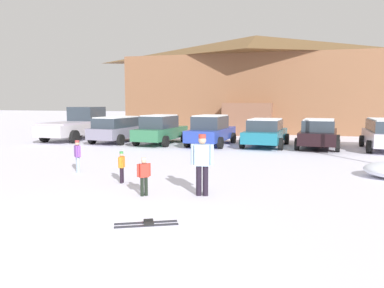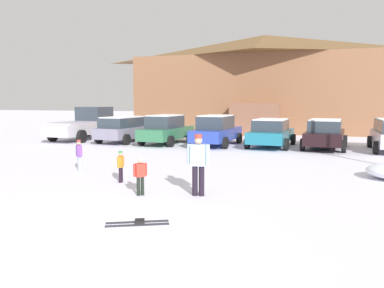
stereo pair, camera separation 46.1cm
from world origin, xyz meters
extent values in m
plane|color=white|center=(0.00, 0.00, 0.00)|extent=(160.00, 160.00, 0.00)
cube|color=brown|center=(0.35, 28.09, 3.10)|extent=(20.80, 9.54, 6.21)
pyramid|color=brown|center=(0.35, 28.09, 7.22)|extent=(21.41, 10.15, 2.02)
cube|color=brown|center=(0.41, 22.54, 1.20)|extent=(3.62, 1.84, 2.40)
cube|color=gray|center=(-6.65, 15.31, 0.64)|extent=(2.12, 4.21, 0.63)
cube|color=#2D3842|center=(-6.66, 15.23, 1.25)|extent=(1.83, 3.22, 0.58)
cube|color=white|center=(-6.66, 15.23, 1.57)|extent=(1.71, 3.06, 0.06)
cylinder|color=black|center=(-7.52, 16.65, 0.32)|extent=(0.27, 0.66, 0.64)
cylinder|color=black|center=(-5.58, 16.49, 0.32)|extent=(0.27, 0.66, 0.64)
cylinder|color=black|center=(-7.72, 14.13, 0.32)|extent=(0.27, 0.66, 0.64)
cylinder|color=black|center=(-5.79, 13.97, 0.32)|extent=(0.27, 0.66, 0.64)
cube|color=#30704A|center=(-3.81, 15.33, 0.65)|extent=(2.07, 4.59, 0.65)
cube|color=#2D3842|center=(-3.83, 15.11, 1.32)|extent=(1.69, 2.44, 0.70)
cube|color=white|center=(-3.83, 15.11, 1.70)|extent=(1.58, 2.31, 0.06)
cylinder|color=black|center=(-4.61, 16.78, 0.32)|extent=(0.27, 0.66, 0.64)
cylinder|color=black|center=(-2.77, 16.63, 0.32)|extent=(0.27, 0.66, 0.64)
cylinder|color=black|center=(-4.84, 14.03, 0.32)|extent=(0.27, 0.66, 0.64)
cylinder|color=black|center=(-3.00, 13.87, 0.32)|extent=(0.27, 0.66, 0.64)
cube|color=#2941A8|center=(-0.76, 15.47, 0.65)|extent=(2.12, 4.72, 0.65)
cube|color=#2D3842|center=(-0.78, 15.24, 1.33)|extent=(1.73, 2.51, 0.72)
cube|color=white|center=(-0.78, 15.24, 1.72)|extent=(1.62, 2.38, 0.06)
cylinder|color=black|center=(-1.59, 16.97, 0.32)|extent=(0.27, 0.66, 0.64)
cylinder|color=black|center=(0.30, 16.81, 0.32)|extent=(0.27, 0.66, 0.64)
cylinder|color=black|center=(-1.82, 14.13, 0.32)|extent=(0.27, 0.66, 0.64)
cylinder|color=black|center=(0.07, 13.97, 0.32)|extent=(0.27, 0.66, 0.64)
cube|color=#1C6E86|center=(2.31, 15.73, 0.62)|extent=(2.27, 4.66, 0.61)
cube|color=#2D3842|center=(2.30, 15.50, 1.22)|extent=(1.86, 2.48, 0.58)
cube|color=white|center=(2.30, 15.50, 1.54)|extent=(1.74, 2.36, 0.06)
cylinder|color=black|center=(1.42, 17.21, 0.32)|extent=(0.27, 0.66, 0.64)
cylinder|color=black|center=(3.45, 17.04, 0.32)|extent=(0.27, 0.66, 0.64)
cylinder|color=black|center=(1.18, 14.42, 0.32)|extent=(0.27, 0.66, 0.64)
cylinder|color=black|center=(3.21, 14.25, 0.32)|extent=(0.27, 0.66, 0.64)
cube|color=black|center=(5.15, 15.79, 0.64)|extent=(2.28, 4.74, 0.63)
cube|color=#2D3842|center=(5.13, 15.56, 1.24)|extent=(1.84, 2.53, 0.58)
cube|color=white|center=(5.13, 15.56, 1.56)|extent=(1.72, 2.40, 0.06)
cylinder|color=black|center=(4.31, 17.30, 0.32)|extent=(0.28, 0.66, 0.64)
cylinder|color=black|center=(6.27, 17.11, 0.32)|extent=(0.28, 0.66, 0.64)
cylinder|color=black|center=(4.03, 14.47, 0.32)|extent=(0.28, 0.66, 0.64)
cylinder|color=black|center=(5.99, 14.28, 0.32)|extent=(0.28, 0.66, 0.64)
cylinder|color=black|center=(7.53, 17.08, 0.32)|extent=(0.24, 0.65, 0.64)
cylinder|color=black|center=(7.43, 14.25, 0.32)|extent=(0.24, 0.65, 0.64)
cube|color=#BDB8C0|center=(-9.96, 16.01, 0.75)|extent=(2.26, 6.04, 0.70)
cube|color=#2D3842|center=(-9.91, 17.20, 1.62)|extent=(1.92, 1.99, 1.05)
cube|color=#BFB3C5|center=(-10.01, 14.97, 1.16)|extent=(2.14, 3.36, 0.12)
cylinder|color=black|center=(-10.97, 17.85, 0.40)|extent=(0.30, 0.81, 0.80)
cylinder|color=black|center=(-8.79, 17.75, 0.40)|extent=(0.30, 0.81, 0.80)
cylinder|color=black|center=(-11.13, 14.28, 0.40)|extent=(0.30, 0.81, 0.80)
cylinder|color=black|center=(-8.95, 14.18, 0.40)|extent=(0.30, 0.81, 0.80)
cylinder|color=#A2BACE|center=(-3.55, 6.02, 0.29)|extent=(0.10, 0.10, 0.57)
cylinder|color=#A2BACE|center=(-3.46, 5.93, 0.29)|extent=(0.10, 0.10, 0.57)
cube|color=purple|center=(-3.50, 5.98, 0.77)|extent=(0.32, 0.31, 0.40)
cylinder|color=purple|center=(-3.63, 6.10, 0.78)|extent=(0.08, 0.08, 0.38)
cylinder|color=purple|center=(-3.37, 5.85, 0.78)|extent=(0.08, 0.08, 0.38)
sphere|color=tan|center=(-3.50, 5.98, 1.05)|extent=(0.15, 0.15, 0.15)
cylinder|color=#B13B3C|center=(-3.50, 5.98, 1.13)|extent=(0.14, 0.14, 0.07)
cylinder|color=black|center=(0.10, 3.61, 0.26)|extent=(0.09, 0.09, 0.51)
cylinder|color=black|center=(0.01, 3.54, 0.26)|extent=(0.09, 0.09, 0.51)
cube|color=#BD352A|center=(0.05, 3.57, 0.70)|extent=(0.29, 0.28, 0.36)
cylinder|color=#BD352A|center=(0.17, 3.68, 0.71)|extent=(0.07, 0.07, 0.35)
cylinder|color=#BD352A|center=(-0.06, 3.46, 0.71)|extent=(0.07, 0.07, 0.35)
sphere|color=tan|center=(0.05, 3.57, 0.94)|extent=(0.13, 0.13, 0.13)
cylinder|color=beige|center=(0.05, 3.57, 1.02)|extent=(0.13, 0.13, 0.06)
cylinder|color=black|center=(1.64, 4.04, 0.41)|extent=(0.15, 0.15, 0.82)
cylinder|color=black|center=(1.46, 4.02, 0.41)|extent=(0.15, 0.15, 0.82)
cube|color=#A0BDD8|center=(1.55, 4.03, 1.11)|extent=(0.43, 0.29, 0.58)
cylinder|color=#A0BDD8|center=(1.81, 4.06, 1.12)|extent=(0.11, 0.11, 0.55)
cylinder|color=#A0BDD8|center=(1.30, 3.99, 1.12)|extent=(0.11, 0.11, 0.55)
sphere|color=tan|center=(1.55, 4.03, 1.50)|extent=(0.21, 0.21, 0.21)
cylinder|color=#B9392F|center=(1.55, 4.03, 1.62)|extent=(0.20, 0.20, 0.10)
cylinder|color=black|center=(-1.25, 4.93, 0.24)|extent=(0.09, 0.09, 0.49)
cylinder|color=black|center=(-1.24, 4.83, 0.24)|extent=(0.09, 0.09, 0.49)
cube|color=orange|center=(-1.24, 4.88, 0.66)|extent=(0.17, 0.25, 0.34)
cylinder|color=orange|center=(-1.26, 5.03, 0.67)|extent=(0.07, 0.07, 0.33)
cylinder|color=orange|center=(-1.22, 4.73, 0.67)|extent=(0.07, 0.07, 0.33)
sphere|color=tan|center=(-1.24, 4.88, 0.89)|extent=(0.12, 0.12, 0.12)
cylinder|color=#389244|center=(-1.24, 4.88, 0.96)|extent=(0.12, 0.12, 0.06)
cube|color=#25262F|center=(1.06, 1.30, 0.01)|extent=(1.22, 0.64, 0.02)
cube|color=black|center=(1.11, 1.32, 0.05)|extent=(0.22, 0.16, 0.06)
cube|color=#25262F|center=(0.98, 1.48, 0.01)|extent=(1.22, 0.64, 0.02)
cube|color=black|center=(1.02, 1.50, 0.05)|extent=(0.22, 0.16, 0.06)
camera|label=1|loc=(3.95, -5.59, 2.55)|focal=35.00mm
camera|label=2|loc=(4.40, -5.46, 2.55)|focal=35.00mm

